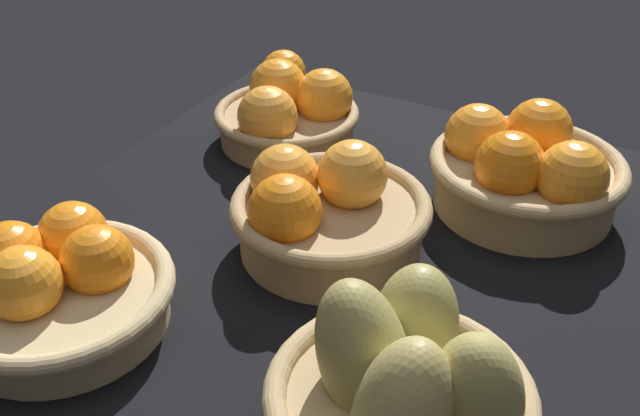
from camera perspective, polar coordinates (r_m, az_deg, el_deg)
market_tray at (r=84.38cm, az=0.38°, el=-4.37°), size 84.00×72.00×3.00cm
basket_far_left at (r=77.19cm, az=-19.75°, el=-5.69°), size 22.83×22.83×10.27cm
basket_near_left_pears at (r=60.65cm, az=6.64°, el=-14.30°), size 22.04×22.04×16.08cm
basket_far_right at (r=104.59cm, az=-2.49°, el=7.39°), size 20.64×20.64×11.12cm
basket_near_right at (r=92.13cm, az=15.64°, el=2.90°), size 23.74×23.74×12.58cm
basket_center at (r=81.91cm, az=0.17°, el=-0.18°), size 22.59×22.59×12.33cm
loose_orange_front_gap at (r=119.92cm, az=-2.86°, el=10.50°), size 7.20×7.20×7.20cm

